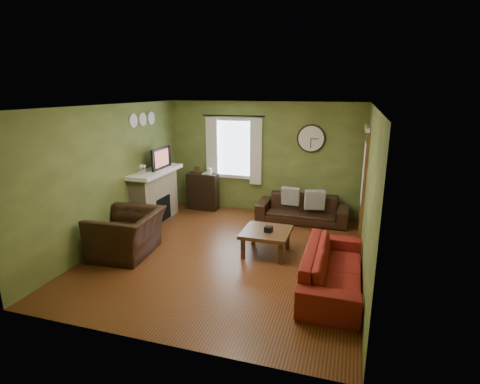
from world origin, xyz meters
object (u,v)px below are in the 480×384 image
(coffee_table, at_px, (266,242))
(armchair, at_px, (127,234))
(sofa_brown, at_px, (302,209))
(bookshelf, at_px, (203,191))
(sofa_red, at_px, (333,268))

(coffee_table, bearing_deg, armchair, -162.70)
(sofa_brown, bearing_deg, bookshelf, 175.35)
(bookshelf, xyz_separation_m, armchair, (-0.27, -2.84, -0.05))
(sofa_red, bearing_deg, armchair, 87.89)
(sofa_red, distance_m, armchair, 3.58)
(sofa_red, bearing_deg, bookshelf, 48.01)
(sofa_red, bearing_deg, sofa_brown, 16.84)
(sofa_brown, relative_size, coffee_table, 2.40)
(bookshelf, distance_m, sofa_red, 4.45)
(sofa_brown, bearing_deg, coffee_table, -101.14)
(sofa_brown, distance_m, sofa_red, 2.90)
(bookshelf, height_order, coffee_table, bookshelf)
(bookshelf, bearing_deg, sofa_red, -41.99)
(bookshelf, distance_m, sofa_brown, 2.48)
(sofa_brown, height_order, armchair, armchair)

